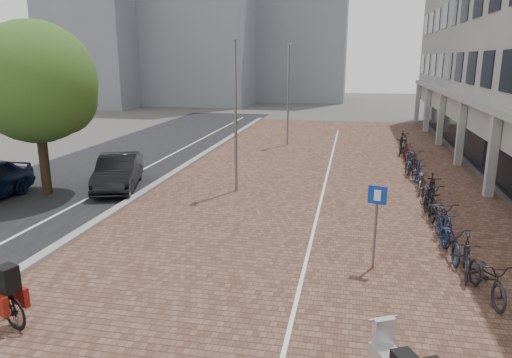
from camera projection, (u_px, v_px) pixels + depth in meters
name	position (u px, v px, depth m)	size (l,w,h in m)	color
ground	(207.00, 291.00, 11.46)	(140.00, 140.00, 0.00)	#474442
plaza_brick	(322.00, 177.00, 22.46)	(14.50, 42.00, 0.04)	brown
street_asphalt	(110.00, 167.00, 24.60)	(8.00, 50.00, 0.03)	black
curb	(181.00, 169.00, 23.82)	(0.35, 42.00, 0.14)	gray
lane_line	(146.00, 168.00, 24.20)	(0.12, 44.00, 0.00)	white
parking_line	(327.00, 177.00, 22.42)	(0.10, 30.00, 0.00)	white
car_dark	(118.00, 172.00, 20.33)	(1.55, 4.45, 1.47)	black
parking_sign	(376.00, 215.00, 12.27)	(0.47, 0.17, 2.31)	slate
lamp_near	(236.00, 118.00, 19.29)	(0.12, 0.12, 6.23)	slate
lamp_far	(288.00, 96.00, 29.99)	(0.12, 0.12, 6.34)	gray
street_tree	(40.00, 86.00, 18.67)	(4.78, 4.78, 6.95)	#382619
bike_row	(421.00, 178.00, 20.23)	(1.45, 21.47, 1.05)	black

